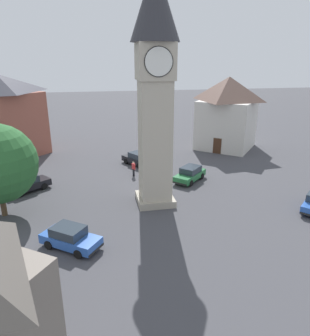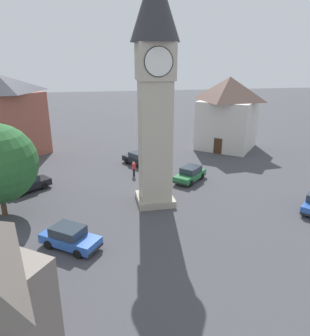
{
  "view_description": "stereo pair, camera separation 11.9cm",
  "coord_description": "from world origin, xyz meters",
  "px_view_note": "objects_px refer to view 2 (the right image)",
  "views": [
    {
      "loc": [
        -4.91,
        -25.14,
        12.18
      ],
      "look_at": [
        0.0,
        0.0,
        3.23
      ],
      "focal_mm": 33.81,
      "sensor_mm": 36.0,
      "label": 1
    },
    {
      "loc": [
        -4.8,
        -25.16,
        12.18
      ],
      "look_at": [
        0.0,
        0.0,
        3.23
      ],
      "focal_mm": 33.81,
      "sensor_mm": 36.0,
      "label": 2
    }
  ],
  "objects_px": {
    "car_red_corner": "(70,237)",
    "building_terrace_right": "(228,112)",
    "car_white_side": "(138,159)",
    "car_blue_kerb": "(28,183)",
    "pedestrian": "(134,167)",
    "clock_tower": "(155,73)",
    "car_black_far": "(190,174)",
    "building_corner_back": "(3,117)"
  },
  "relations": [
    {
      "from": "car_white_side",
      "to": "building_corner_back",
      "type": "relative_size",
      "value": 0.4
    },
    {
      "from": "clock_tower",
      "to": "car_black_far",
      "type": "distance_m",
      "value": 12.09
    },
    {
      "from": "car_blue_kerb",
      "to": "pedestrian",
      "type": "distance_m",
      "value": 10.76
    },
    {
      "from": "car_red_corner",
      "to": "pedestrian",
      "type": "xyz_separation_m",
      "value": [
        5.95,
        12.81,
        0.25
      ]
    },
    {
      "from": "building_terrace_right",
      "to": "car_white_side",
      "type": "bearing_deg",
      "value": -158.12
    },
    {
      "from": "car_white_side",
      "to": "building_terrace_right",
      "type": "xyz_separation_m",
      "value": [
        13.34,
        5.35,
        4.25
      ]
    },
    {
      "from": "car_red_corner",
      "to": "car_black_far",
      "type": "height_order",
      "value": "same"
    },
    {
      "from": "car_black_far",
      "to": "pedestrian",
      "type": "height_order",
      "value": "pedestrian"
    },
    {
      "from": "pedestrian",
      "to": "building_corner_back",
      "type": "distance_m",
      "value": 18.33
    },
    {
      "from": "car_blue_kerb",
      "to": "car_red_corner",
      "type": "relative_size",
      "value": 1.0
    },
    {
      "from": "car_black_far",
      "to": "pedestrian",
      "type": "relative_size",
      "value": 2.44
    },
    {
      "from": "car_red_corner",
      "to": "car_white_side",
      "type": "distance_m",
      "value": 17.91
    },
    {
      "from": "building_terrace_right",
      "to": "building_corner_back",
      "type": "distance_m",
      "value": 29.29
    },
    {
      "from": "car_black_far",
      "to": "building_corner_back",
      "type": "distance_m",
      "value": 24.32
    },
    {
      "from": "car_red_corner",
      "to": "building_terrace_right",
      "type": "distance_m",
      "value": 30.12
    },
    {
      "from": "car_white_side",
      "to": "pedestrian",
      "type": "bearing_deg",
      "value": -104.84
    },
    {
      "from": "car_blue_kerb",
      "to": "building_terrace_right",
      "type": "relative_size",
      "value": 0.42
    },
    {
      "from": "clock_tower",
      "to": "building_corner_back",
      "type": "distance_m",
      "value": 23.74
    },
    {
      "from": "car_red_corner",
      "to": "building_corner_back",
      "type": "height_order",
      "value": "building_corner_back"
    },
    {
      "from": "car_blue_kerb",
      "to": "car_black_far",
      "type": "bearing_deg",
      "value": -1.48
    },
    {
      "from": "car_blue_kerb",
      "to": "pedestrian",
      "type": "relative_size",
      "value": 2.55
    },
    {
      "from": "pedestrian",
      "to": "building_terrace_right",
      "type": "height_order",
      "value": "building_terrace_right"
    },
    {
      "from": "pedestrian",
      "to": "clock_tower",
      "type": "bearing_deg",
      "value": -81.68
    },
    {
      "from": "car_black_far",
      "to": "building_terrace_right",
      "type": "bearing_deg",
      "value": 52.99
    },
    {
      "from": "pedestrian",
      "to": "building_terrace_right",
      "type": "distance_m",
      "value": 17.41
    },
    {
      "from": "clock_tower",
      "to": "car_black_far",
      "type": "xyz_separation_m",
      "value": [
        4.56,
        4.37,
        -10.31
      ]
    },
    {
      "from": "car_white_side",
      "to": "building_terrace_right",
      "type": "distance_m",
      "value": 14.99
    },
    {
      "from": "building_terrace_right",
      "to": "car_blue_kerb",
      "type": "bearing_deg",
      "value": -155.78
    },
    {
      "from": "car_red_corner",
      "to": "building_terrace_right",
      "type": "relative_size",
      "value": 0.42
    },
    {
      "from": "pedestrian",
      "to": "building_corner_back",
      "type": "height_order",
      "value": "building_corner_back"
    },
    {
      "from": "clock_tower",
      "to": "car_white_side",
      "type": "xyz_separation_m",
      "value": [
        -0.03,
        10.62,
        -10.31
      ]
    },
    {
      "from": "pedestrian",
      "to": "building_corner_back",
      "type": "xyz_separation_m",
      "value": [
        -14.96,
        9.67,
        4.3
      ]
    },
    {
      "from": "car_white_side",
      "to": "pedestrian",
      "type": "height_order",
      "value": "pedestrian"
    },
    {
      "from": "car_red_corner",
      "to": "car_black_far",
      "type": "relative_size",
      "value": 1.05
    },
    {
      "from": "car_black_far",
      "to": "pedestrian",
      "type": "bearing_deg",
      "value": 155.43
    },
    {
      "from": "clock_tower",
      "to": "car_blue_kerb",
      "type": "bearing_deg",
      "value": 157.49
    },
    {
      "from": "building_terrace_right",
      "to": "clock_tower",
      "type": "bearing_deg",
      "value": -129.79
    },
    {
      "from": "car_red_corner",
      "to": "building_corner_back",
      "type": "bearing_deg",
      "value": 111.84
    },
    {
      "from": "car_white_side",
      "to": "car_black_far",
      "type": "relative_size",
      "value": 1.06
    },
    {
      "from": "car_red_corner",
      "to": "clock_tower",
      "type": "bearing_deg",
      "value": 40.2
    },
    {
      "from": "building_terrace_right",
      "to": "car_black_far",
      "type": "bearing_deg",
      "value": -127.01
    },
    {
      "from": "building_terrace_right",
      "to": "building_corner_back",
      "type": "bearing_deg",
      "value": 178.8
    }
  ]
}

